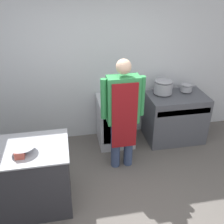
% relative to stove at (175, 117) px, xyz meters
% --- Properties ---
extents(ground_plane, '(14.00, 14.00, 0.00)m').
position_rel_stove_xyz_m(ground_plane, '(-1.30, -1.69, -0.43)').
color(ground_plane, '#5B5651').
extents(wall_back, '(8.00, 0.05, 2.70)m').
position_rel_stove_xyz_m(wall_back, '(-1.30, 0.41, 0.92)').
color(wall_back, silver).
rests_on(wall_back, ground_plane).
extents(prep_counter, '(1.20, 0.72, 0.91)m').
position_rel_stove_xyz_m(prep_counter, '(-2.51, -1.15, 0.02)').
color(prep_counter, '#2D2D33').
rests_on(prep_counter, ground_plane).
extents(stove, '(1.01, 0.66, 0.88)m').
position_rel_stove_xyz_m(stove, '(0.00, 0.00, 0.00)').
color(stove, '#4C4F56').
rests_on(stove, ground_plane).
extents(fridge_unit, '(0.60, 0.59, 0.87)m').
position_rel_stove_xyz_m(fridge_unit, '(-1.08, 0.06, -0.00)').
color(fridge_unit, silver).
rests_on(fridge_unit, ground_plane).
extents(person_cook, '(0.64, 0.24, 1.75)m').
position_rel_stove_xyz_m(person_cook, '(-1.10, -0.59, 0.56)').
color(person_cook, '#38476B').
rests_on(person_cook, ground_plane).
extents(mixing_bowl, '(0.30, 0.30, 0.09)m').
position_rel_stove_xyz_m(mixing_bowl, '(-2.42, -1.21, 0.52)').
color(mixing_bowl, '#9EA0A8').
rests_on(mixing_bowl, prep_counter).
extents(plastic_tub, '(0.11, 0.11, 0.09)m').
position_rel_stove_xyz_m(plastic_tub, '(-2.45, -1.31, 0.52)').
color(plastic_tub, '#B24C3F').
rests_on(plastic_tub, prep_counter).
extents(stock_pot, '(0.32, 0.32, 0.25)m').
position_rel_stove_xyz_m(stock_pot, '(-0.23, 0.12, 0.58)').
color(stock_pot, '#9EA0A8').
rests_on(stock_pot, stove).
extents(sauce_pot, '(0.20, 0.20, 0.14)m').
position_rel_stove_xyz_m(sauce_pot, '(0.20, 0.12, 0.52)').
color(sauce_pot, '#9EA0A8').
rests_on(sauce_pot, stove).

